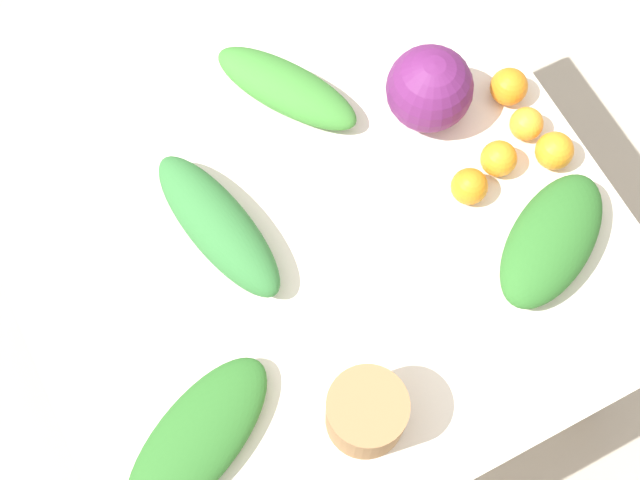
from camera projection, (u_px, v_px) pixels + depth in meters
name	position (u px, v px, depth m)	size (l,w,h in m)	color
ground_plane	(320.00, 338.00, 2.45)	(8.00, 8.00, 0.00)	#B2A899
dining_table	(320.00, 259.00, 1.87)	(1.19, 1.08, 0.71)	silver
cabbage_purple	(429.00, 89.00, 1.82)	(0.18, 0.18, 0.18)	#601E5B
paper_bag	(366.00, 413.00, 1.59)	(0.15, 0.15, 0.14)	#997047
greens_bunch_beet_tops	(218.00, 225.00, 1.75)	(0.37, 0.12, 0.09)	#337538
greens_bunch_dandelion	(552.00, 240.00, 1.74)	(0.32, 0.16, 0.09)	#2D6B28
greens_bunch_scallion	(198.00, 439.00, 1.61)	(0.36, 0.15, 0.07)	#2D6B28
greens_bunch_kale	(286.00, 88.00, 1.88)	(0.34, 0.11, 0.08)	#3D8433
orange_0	(526.00, 124.00, 1.85)	(0.07, 0.07, 0.07)	orange
orange_1	(499.00, 159.00, 1.82)	(0.08, 0.08, 0.08)	orange
orange_2	(509.00, 87.00, 1.88)	(0.08, 0.08, 0.08)	orange
orange_3	(469.00, 186.00, 1.79)	(0.08, 0.08, 0.08)	orange
orange_4	(554.00, 151.00, 1.82)	(0.08, 0.08, 0.08)	orange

